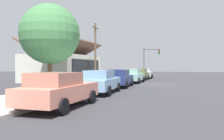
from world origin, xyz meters
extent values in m
plane|color=#38383D|center=(0.00, 0.00, 0.00)|extent=(120.00, 120.00, 0.00)
cube|color=beige|center=(0.00, 5.60, 0.08)|extent=(60.00, 4.20, 0.16)
cube|color=#EA8C75|center=(-15.02, 2.78, 0.68)|extent=(4.83, 1.88, 0.70)
cube|color=tan|center=(-15.50, 2.79, 1.31)|extent=(2.32, 1.64, 0.56)
cylinder|color=black|center=(-13.52, 3.69, 0.33)|extent=(0.66, 0.23, 0.66)
cylinder|color=black|center=(-13.53, 1.85, 0.33)|extent=(0.66, 0.23, 0.66)
cylinder|color=black|center=(-16.51, 3.72, 0.33)|extent=(0.66, 0.23, 0.66)
cylinder|color=black|center=(-16.52, 1.88, 0.33)|extent=(0.66, 0.23, 0.66)
cube|color=#8CB7E0|center=(-9.26, 2.80, 0.68)|extent=(4.87, 2.02, 0.70)
cube|color=#779CBE|center=(-9.74, 2.77, 1.31)|extent=(2.38, 1.68, 0.56)
cylinder|color=black|center=(-7.83, 3.76, 0.33)|extent=(0.67, 0.25, 0.66)
cylinder|color=black|center=(-7.73, 1.99, 0.33)|extent=(0.67, 0.25, 0.66)
cylinder|color=black|center=(-10.79, 3.60, 0.33)|extent=(0.67, 0.25, 0.66)
cylinder|color=black|center=(-10.70, 1.84, 0.33)|extent=(0.67, 0.25, 0.66)
cube|color=navy|center=(-3.96, 2.82, 0.68)|extent=(4.91, 1.95, 0.70)
cube|color=navy|center=(-4.45, 2.80, 1.31)|extent=(2.39, 1.63, 0.56)
cylinder|color=black|center=(-2.50, 3.76, 0.33)|extent=(0.67, 0.25, 0.66)
cylinder|color=black|center=(-2.43, 2.01, 0.33)|extent=(0.67, 0.25, 0.66)
cylinder|color=black|center=(-5.50, 3.64, 0.33)|extent=(0.67, 0.25, 0.66)
cylinder|color=black|center=(-5.43, 1.89, 0.33)|extent=(0.67, 0.25, 0.66)
cube|color=#9ED1BC|center=(1.57, 2.61, 0.68)|extent=(4.68, 1.81, 0.70)
cube|color=#86B1A0|center=(1.10, 2.62, 1.31)|extent=(2.26, 1.56, 0.56)
cylinder|color=black|center=(3.02, 3.44, 0.33)|extent=(0.66, 0.23, 0.66)
cylinder|color=black|center=(2.99, 1.73, 0.33)|extent=(0.66, 0.23, 0.66)
cylinder|color=black|center=(0.15, 3.50, 0.33)|extent=(0.66, 0.23, 0.66)
cylinder|color=black|center=(0.11, 1.79, 0.33)|extent=(0.66, 0.23, 0.66)
cube|color=olive|center=(7.27, 2.74, 0.68)|extent=(4.41, 1.83, 0.70)
cube|color=#61683C|center=(6.83, 2.74, 1.31)|extent=(2.13, 1.58, 0.56)
cylinder|color=black|center=(8.64, 3.60, 0.33)|extent=(0.66, 0.23, 0.66)
cylinder|color=black|center=(8.62, 1.83, 0.33)|extent=(0.66, 0.23, 0.66)
cylinder|color=black|center=(5.92, 3.64, 0.33)|extent=(0.66, 0.23, 0.66)
cylinder|color=black|center=(5.90, 1.87, 0.33)|extent=(0.66, 0.23, 0.66)
cube|color=silver|center=(12.38, 2.65, 0.68)|extent=(4.58, 1.93, 0.70)
cube|color=#A0A2A6|center=(11.93, 2.63, 1.31)|extent=(2.23, 1.61, 0.56)
cylinder|color=black|center=(13.73, 3.57, 0.33)|extent=(0.67, 0.25, 0.66)
cylinder|color=black|center=(13.82, 1.86, 0.33)|extent=(0.67, 0.25, 0.66)
cylinder|color=black|center=(10.94, 3.44, 0.33)|extent=(0.67, 0.25, 0.66)
cylinder|color=black|center=(11.03, 1.73, 0.33)|extent=(0.67, 0.25, 0.66)
cube|color=silver|center=(2.84, 12.00, 1.62)|extent=(10.57, 6.37, 3.25)
cube|color=black|center=(2.84, 8.77, 1.79)|extent=(8.46, 0.08, 1.82)
cube|color=brown|center=(2.84, 10.41, 4.10)|extent=(11.17, 3.48, 1.95)
cube|color=brown|center=(2.84, 13.59, 4.10)|extent=(11.17, 3.48, 1.95)
cylinder|color=brown|center=(-5.42, 9.06, 1.65)|extent=(0.44, 0.44, 3.31)
sphere|color=#47844C|center=(-5.42, 9.06, 4.81)|extent=(5.47, 5.47, 5.47)
cylinder|color=#383833|center=(16.41, 3.60, 2.60)|extent=(0.14, 0.14, 5.20)
cylinder|color=#383833|center=(16.41, 2.30, 4.80)|extent=(0.10, 2.60, 0.10)
cube|color=black|center=(16.41, 1.00, 4.35)|extent=(0.28, 0.24, 0.80)
sphere|color=red|center=(16.26, 1.00, 4.61)|extent=(0.16, 0.16, 0.16)
sphere|color=yellow|center=(16.26, 1.00, 4.35)|extent=(0.16, 0.16, 0.16)
sphere|color=green|center=(16.26, 1.00, 4.09)|extent=(0.16, 0.16, 0.16)
cylinder|color=brown|center=(4.32, 8.20, 3.75)|extent=(0.24, 0.24, 7.50)
cube|color=brown|center=(4.32, 8.20, 6.90)|extent=(1.80, 0.12, 0.12)
cylinder|color=red|center=(-1.11, 4.20, 0.44)|extent=(0.22, 0.22, 0.55)
sphere|color=red|center=(-1.11, 4.20, 0.78)|extent=(0.18, 0.18, 0.18)
camera|label=1|loc=(-24.52, -2.35, 1.85)|focal=37.67mm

